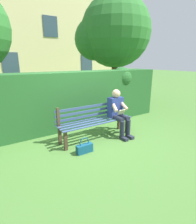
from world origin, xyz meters
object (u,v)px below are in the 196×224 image
(tree_far, at_px, (112,33))
(person_seated, at_px, (118,111))
(handbag, at_px, (84,148))
(park_bench, at_px, (94,120))

(tree_far, bearing_deg, person_seated, 55.70)
(handbag, height_order, tree_far, tree_far)
(person_seated, distance_m, tree_far, 4.55)
(park_bench, relative_size, handbag, 5.42)
(person_seated, bearing_deg, tree_far, -124.30)
(park_bench, xyz_separation_m, tree_far, (-2.81, -3.02, 2.58))
(park_bench, bearing_deg, handbag, 43.31)
(park_bench, height_order, handbag, park_bench)
(tree_far, bearing_deg, park_bench, 47.11)
(person_seated, relative_size, tree_far, 0.26)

